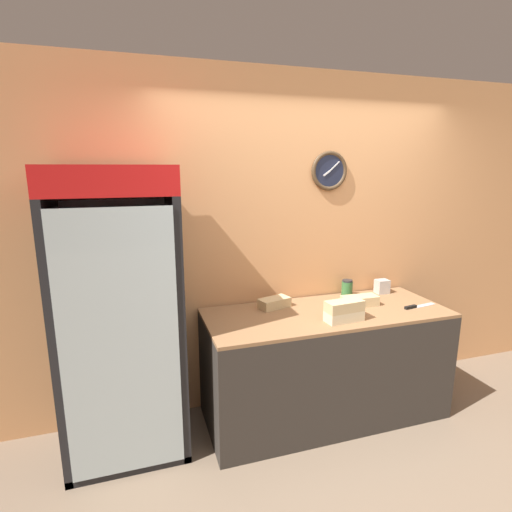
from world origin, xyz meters
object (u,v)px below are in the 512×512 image
object	(u,v)px
beverage_cooler	(120,301)
sandwich_stack_bottom	(344,316)
sandwich_flat_left	(360,301)
condiment_jar	(347,288)
chefs_knife	(416,306)
sandwich_flat_right	(274,303)
sandwich_stack_middle	(344,306)
napkin_dispenser	(382,286)

from	to	relation	value
beverage_cooler	sandwich_stack_bottom	xyz separation A→B (m)	(1.53, -0.32, -0.16)
sandwich_flat_left	condiment_jar	bearing A→B (deg)	84.66
chefs_knife	beverage_cooler	bearing A→B (deg)	173.76
sandwich_stack_bottom	sandwich_flat_right	size ratio (longest dim) A/B	1.04
beverage_cooler	condiment_jar	xyz separation A→B (m)	(1.84, 0.18, -0.13)
sandwich_stack_middle	condiment_jar	bearing A→B (deg)	57.87
beverage_cooler	condiment_jar	world-z (taller)	beverage_cooler
sandwich_flat_left	chefs_knife	world-z (taller)	sandwich_flat_left
sandwich_stack_middle	napkin_dispenser	xyz separation A→B (m)	(0.65, 0.48, -0.05)
napkin_dispenser	sandwich_flat_right	bearing A→B (deg)	-176.64
sandwich_flat_left	sandwich_flat_right	world-z (taller)	sandwich_flat_left
sandwich_flat_right	chefs_knife	xyz separation A→B (m)	(1.07, -0.34, -0.03)
sandwich_flat_right	sandwich_stack_middle	bearing A→B (deg)	-47.75
condiment_jar	sandwich_flat_right	bearing A→B (deg)	-173.59
condiment_jar	beverage_cooler	bearing A→B (deg)	-174.53
beverage_cooler	condiment_jar	distance (m)	1.85
sandwich_stack_bottom	napkin_dispenser	world-z (taller)	napkin_dispenser
sandwich_stack_middle	sandwich_flat_left	world-z (taller)	sandwich_stack_middle
chefs_knife	condiment_jar	bearing A→B (deg)	131.85
beverage_cooler	chefs_knife	world-z (taller)	beverage_cooler
condiment_jar	napkin_dispenser	distance (m)	0.34
sandwich_flat_left	chefs_knife	size ratio (longest dim) A/B	0.95
sandwich_flat_left	sandwich_stack_middle	bearing A→B (deg)	-138.57
napkin_dispenser	condiment_jar	bearing A→B (deg)	177.06
sandwich_stack_middle	beverage_cooler	bearing A→B (deg)	168.13
beverage_cooler	chefs_knife	xyz separation A→B (m)	(2.21, -0.24, -0.19)
sandwich_flat_right	napkin_dispenser	size ratio (longest dim) A/B	2.29
sandwich_stack_middle	sandwich_flat_right	size ratio (longest dim) A/B	1.04
beverage_cooler	sandwich_flat_left	world-z (taller)	beverage_cooler
sandwich_stack_bottom	chefs_knife	distance (m)	0.69
beverage_cooler	sandwich_stack_bottom	world-z (taller)	beverage_cooler
sandwich_stack_bottom	sandwich_stack_middle	bearing A→B (deg)	0.00
beverage_cooler	napkin_dispenser	world-z (taller)	beverage_cooler
napkin_dispenser	sandwich_flat_left	bearing A→B (deg)	-148.18
sandwich_stack_bottom	sandwich_stack_middle	xyz separation A→B (m)	(0.00, 0.00, 0.08)
condiment_jar	napkin_dispenser	world-z (taller)	condiment_jar
sandwich_flat_left	sandwich_stack_bottom	bearing A→B (deg)	-138.57
sandwich_stack_bottom	sandwich_flat_right	bearing A→B (deg)	132.25
sandwich_stack_bottom	sandwich_flat_right	xyz separation A→B (m)	(-0.38, 0.42, -0.00)
sandwich_stack_bottom	chefs_knife	size ratio (longest dim) A/B	0.92
sandwich_flat_right	beverage_cooler	bearing A→B (deg)	-175.11
sandwich_stack_middle	napkin_dispenser	bearing A→B (deg)	36.40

